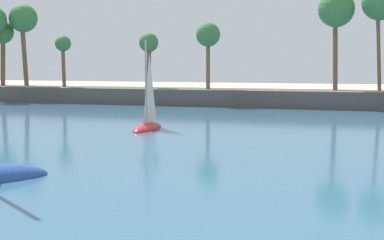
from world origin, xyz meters
name	(u,v)px	position (x,y,z in m)	size (l,w,h in m)	color
sea	(325,112)	(0.00, 53.13, 0.03)	(220.00, 90.52, 0.06)	#33607F
palm_headland	(360,70)	(2.83, 58.53, 3.88)	(93.72, 6.36, 13.33)	#514C47
sailboat_near_shore	(148,121)	(-10.27, 34.67, 0.65)	(1.60, 4.56, 6.50)	red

